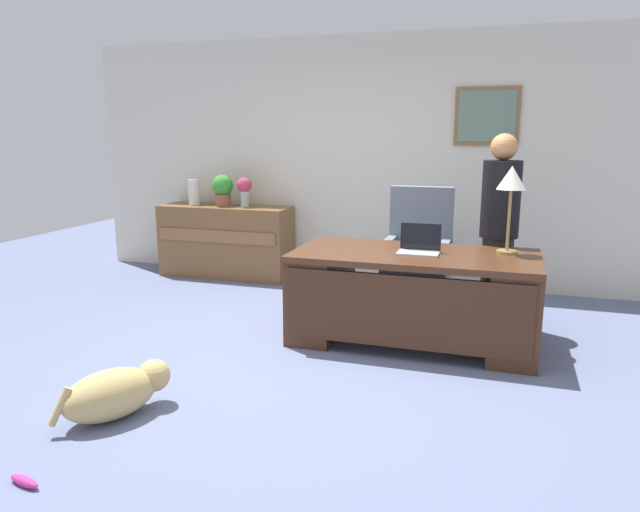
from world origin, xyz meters
TOP-DOWN VIEW (x-y plane):
  - ground_plane at (0.00, 0.00)m, footprint 12.00×12.00m
  - back_wall at (0.01, 2.60)m, footprint 7.00×0.16m
  - desk at (0.69, 0.68)m, footprint 1.91×0.94m
  - credenza at (-1.75, 2.25)m, footprint 1.55×0.50m
  - armchair at (0.58, 1.67)m, footprint 0.60×0.59m
  - person_standing at (1.31, 1.30)m, footprint 0.32×0.32m
  - dog_lying at (-0.79, -1.12)m, footprint 0.55×0.67m
  - laptop at (0.72, 0.71)m, footprint 0.32×0.22m
  - desk_lamp at (1.38, 0.89)m, footprint 0.22×0.22m
  - vase_with_flowers at (-1.49, 2.25)m, footprint 0.17×0.17m
  - vase_empty at (-2.14, 2.25)m, footprint 0.14×0.14m
  - potted_plant at (-1.77, 2.25)m, footprint 0.24×0.24m
  - dog_toy_bone at (-0.78, -1.85)m, footprint 0.20×0.08m

SIDE VIEW (x-z plane):
  - ground_plane at x=0.00m, z-range 0.00..0.00m
  - dog_toy_bone at x=-0.78m, z-range 0.00..0.05m
  - dog_lying at x=-0.79m, z-range 0.01..0.31m
  - desk at x=0.69m, z-range 0.04..0.77m
  - credenza at x=-1.75m, z-range 0.00..0.83m
  - armchair at x=0.58m, z-range -0.07..1.09m
  - laptop at x=0.72m, z-range 0.68..0.91m
  - person_standing at x=1.31m, z-range 0.03..1.69m
  - vase_empty at x=-2.14m, z-range 0.83..1.13m
  - potted_plant at x=-1.77m, z-range 0.85..1.21m
  - vase_with_flowers at x=-1.49m, z-range 0.87..1.20m
  - desk_lamp at x=1.38m, z-range 0.94..1.62m
  - back_wall at x=0.01m, z-range 0.00..2.70m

